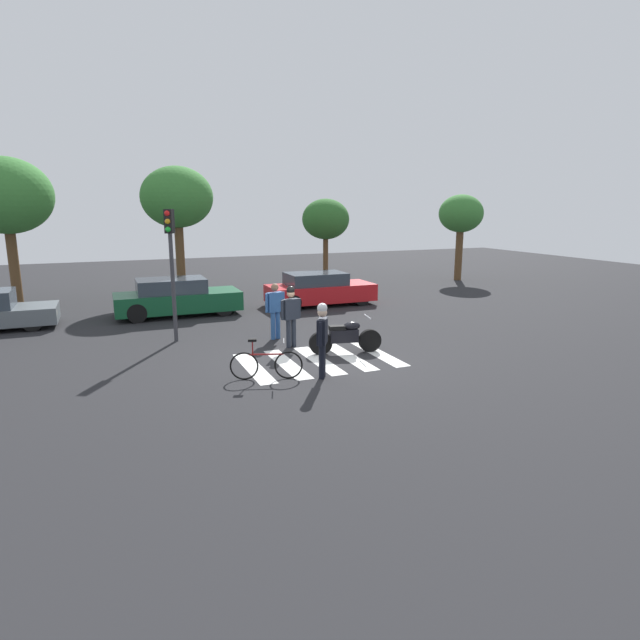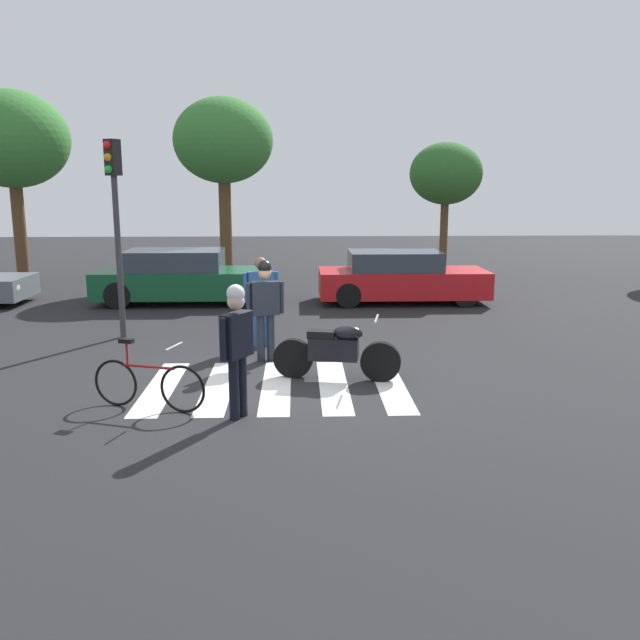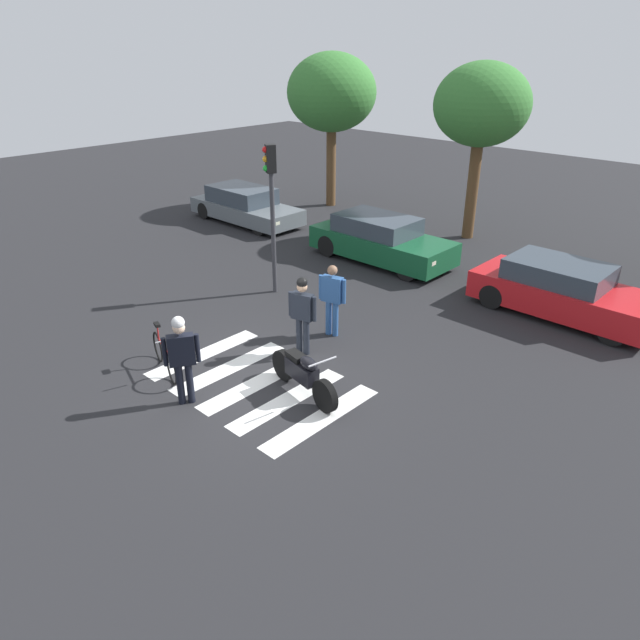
% 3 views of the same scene
% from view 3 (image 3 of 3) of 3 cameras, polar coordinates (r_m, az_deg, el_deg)
% --- Properties ---
extents(ground_plane, '(60.00, 60.00, 0.00)m').
position_cam_3_polar(ground_plane, '(12.10, -6.11, -6.13)').
color(ground_plane, '#232326').
extents(police_motorcycle, '(2.07, 0.69, 1.04)m').
position_cam_3_polar(police_motorcycle, '(11.47, -1.66, -5.23)').
color(police_motorcycle, black).
rests_on(police_motorcycle, ground_plane).
extents(leaning_bicycle, '(1.66, 0.64, 1.00)m').
position_cam_3_polar(leaning_bicycle, '(12.67, -14.91, -3.38)').
color(leaning_bicycle, black).
rests_on(leaning_bicycle, ground_plane).
extents(officer_on_foot, '(0.43, 0.60, 1.83)m').
position_cam_3_polar(officer_on_foot, '(11.20, -13.30, -3.22)').
color(officer_on_foot, black).
rests_on(officer_on_foot, ground_plane).
extents(officer_by_motorcycle, '(0.66, 0.32, 1.81)m').
position_cam_3_polar(officer_by_motorcycle, '(12.68, -1.72, 0.98)').
color(officer_by_motorcycle, '#1E232D').
rests_on(officer_by_motorcycle, ground_plane).
extents(pedestrian_bystander, '(0.67, 0.32, 1.74)m').
position_cam_3_polar(pedestrian_bystander, '(13.52, 1.19, 2.38)').
color(pedestrian_bystander, '#2D5999').
rests_on(pedestrian_bystander, ground_plane).
extents(crosswalk_stripes, '(4.05, 2.81, 0.01)m').
position_cam_3_polar(crosswalk_stripes, '(12.10, -6.11, -6.11)').
color(crosswalk_stripes, silver).
rests_on(crosswalk_stripes, ground_plane).
extents(car_grey_coupe, '(4.70, 1.79, 1.32)m').
position_cam_3_polar(car_grey_coupe, '(22.85, -7.31, 10.96)').
color(car_grey_coupe, black).
rests_on(car_grey_coupe, ground_plane).
extents(car_green_compact, '(4.58, 1.84, 1.41)m').
position_cam_3_polar(car_green_compact, '(18.56, 5.91, 7.75)').
color(car_green_compact, black).
rests_on(car_green_compact, ground_plane).
extents(car_red_convertible, '(4.44, 1.83, 1.37)m').
position_cam_3_polar(car_red_convertible, '(15.91, 22.48, 2.68)').
color(car_red_convertible, black).
rests_on(car_red_convertible, ground_plane).
extents(traffic_light_pole, '(0.33, 0.36, 3.97)m').
position_cam_3_polar(traffic_light_pole, '(15.53, -4.76, 11.94)').
color(traffic_light_pole, '#38383D').
rests_on(traffic_light_pole, ground_plane).
extents(street_tree_near, '(3.51, 3.51, 5.95)m').
position_cam_3_polar(street_tree_near, '(24.56, 1.14, 21.17)').
color(street_tree_near, brown).
rests_on(street_tree_near, ground_plane).
extents(street_tree_mid, '(3.12, 3.12, 5.76)m').
position_cam_3_polar(street_tree_mid, '(20.78, 15.45, 19.40)').
color(street_tree_mid, brown).
rests_on(street_tree_mid, ground_plane).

